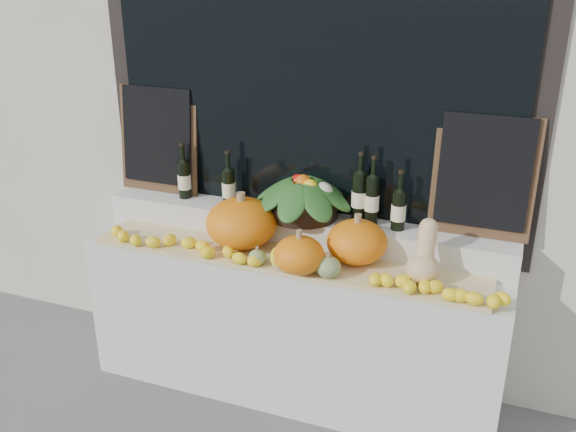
{
  "coord_description": "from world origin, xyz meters",
  "views": [
    {
      "loc": [
        1.06,
        -1.38,
        2.4
      ],
      "look_at": [
        0.0,
        1.45,
        1.12
      ],
      "focal_mm": 40.0,
      "sensor_mm": 36.0,
      "label": 1
    }
  ],
  "objects": [
    {
      "name": "chalkboard_left",
      "position": [
        -0.92,
        1.74,
        1.36
      ],
      "size": [
        0.5,
        0.09,
        0.62
      ],
      "rotation": [
        -0.1,
        0.0,
        0.0
      ],
      "color": "#4C331E",
      "rests_on": "rear_tier"
    },
    {
      "name": "pumpkin_left",
      "position": [
        -0.27,
        1.46,
        1.04
      ],
      "size": [
        0.5,
        0.5,
        0.26
      ],
      "primitive_type": "ellipsoid",
      "rotation": [
        0.0,
        0.0,
        -0.41
      ],
      "color": "orange",
      "rests_on": "straw_bedding"
    },
    {
      "name": "lemon_heap",
      "position": [
        0.0,
        1.29,
        0.94
      ],
      "size": [
        2.2,
        0.16,
        0.06
      ],
      "primitive_type": null,
      "color": "yellow",
      "rests_on": "straw_bedding"
    },
    {
      "name": "chalkboard_right",
      "position": [
        0.92,
        1.74,
        1.36
      ],
      "size": [
        0.5,
        0.09,
        0.62
      ],
      "rotation": [
        -0.1,
        0.0,
        0.0
      ],
      "color": "#4C331E",
      "rests_on": "rear_tier"
    },
    {
      "name": "wine_bottle_far_right",
      "position": [
        0.53,
        1.66,
        1.15
      ],
      "size": [
        0.08,
        0.08,
        0.32
      ],
      "color": "black",
      "rests_on": "rear_tier"
    },
    {
      "name": "rear_tier",
      "position": [
        0.0,
        1.68,
        0.96
      ],
      "size": [
        2.3,
        0.25,
        0.16
      ],
      "primitive_type": "cube",
      "color": "silver",
      "rests_on": "display_sill"
    },
    {
      "name": "wine_bottle_tall",
      "position": [
        0.31,
        1.7,
        1.18
      ],
      "size": [
        0.08,
        0.08,
        0.38
      ],
      "color": "black",
      "rests_on": "rear_tier"
    },
    {
      "name": "butternut_squash",
      "position": [
        0.71,
        1.41,
        1.02
      ],
      "size": [
        0.16,
        0.22,
        0.3
      ],
      "color": "#DDB482",
      "rests_on": "straw_bedding"
    },
    {
      "name": "wine_bottle_far_left",
      "position": [
        -0.73,
        1.68,
        1.15
      ],
      "size": [
        0.08,
        0.08,
        0.33
      ],
      "color": "black",
      "rests_on": "rear_tier"
    },
    {
      "name": "wine_bottle_near_left",
      "position": [
        -0.44,
        1.66,
        1.15
      ],
      "size": [
        0.08,
        0.08,
        0.32
      ],
      "color": "black",
      "rests_on": "rear_tier"
    },
    {
      "name": "display_sill",
      "position": [
        0.0,
        1.52,
        0.44
      ],
      "size": [
        2.3,
        0.55,
        0.88
      ],
      "primitive_type": "cube",
      "color": "silver",
      "rests_on": "ground"
    },
    {
      "name": "straw_bedding",
      "position": [
        0.0,
        1.4,
        0.89
      ],
      "size": [
        2.1,
        0.32,
        0.02
      ],
      "primitive_type": "cube",
      "color": "tan",
      "rests_on": "display_sill"
    },
    {
      "name": "pumpkin_right",
      "position": [
        0.36,
        1.49,
        1.02
      ],
      "size": [
        0.37,
        0.37,
        0.22
      ],
      "primitive_type": "ellipsoid",
      "rotation": [
        0.0,
        0.0,
        0.22
      ],
      "color": "orange",
      "rests_on": "straw_bedding"
    },
    {
      "name": "wine_bottle_near_right",
      "position": [
        0.38,
        1.68,
        1.18
      ],
      "size": [
        0.08,
        0.08,
        0.38
      ],
      "color": "black",
      "rests_on": "rear_tier"
    },
    {
      "name": "decorative_gourds",
      "position": [
        0.11,
        1.28,
        0.96
      ],
      "size": [
        0.48,
        0.12,
        0.15
      ],
      "color": "#2F601C",
      "rests_on": "straw_bedding"
    },
    {
      "name": "produce_bowl",
      "position": [
        0.01,
        1.66,
        1.16
      ],
      "size": [
        0.58,
        0.58,
        0.25
      ],
      "color": "black",
      "rests_on": "rear_tier"
    },
    {
      "name": "pumpkin_center",
      "position": [
        0.12,
        1.28,
        1.0
      ],
      "size": [
        0.26,
        0.26,
        0.19
      ],
      "primitive_type": "ellipsoid",
      "rotation": [
        0.0,
        0.0,
        0.04
      ],
      "color": "orange",
      "rests_on": "straw_bedding"
    }
  ]
}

